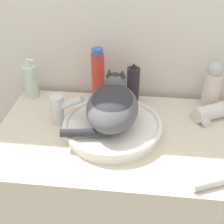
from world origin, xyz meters
TOP-DOWN VIEW (x-y plane):
  - wall_back at (0.00, 0.61)m, footprint 8.00×0.05m
  - vanity_counter at (0.00, 0.28)m, footprint 0.92×0.56m
  - sink_basin at (-0.02, 0.28)m, footprint 0.36×0.36m
  - cat at (-0.03, 0.29)m, footprint 0.26×0.28m
  - faucet at (-0.23, 0.32)m, footprint 0.13×0.06m
  - lotion_bottle_white at (0.35, 0.51)m, footprint 0.07×0.07m
  - shampoo_bottle_tall at (-0.11, 0.51)m, footprint 0.05×0.05m
  - soap_pump_bottle at (-0.40, 0.51)m, footprint 0.06×0.06m
  - hairspray_can_black at (0.04, 0.51)m, footprint 0.05×0.05m
  - cream_tube at (0.32, 0.06)m, footprint 0.16×0.10m
  - hair_dryer at (0.35, 0.42)m, footprint 0.18×0.14m

SIDE VIEW (x-z plane):
  - vanity_counter at x=0.00m, z-range 0.00..0.83m
  - cream_tube at x=0.32m, z-range 0.83..0.87m
  - sink_basin at x=-0.02m, z-range 0.84..0.89m
  - hair_dryer at x=0.35m, z-range 0.83..0.89m
  - faucet at x=-0.23m, z-range 0.84..0.97m
  - soap_pump_bottle at x=-0.40m, z-range 0.82..1.00m
  - hairspray_can_black at x=0.04m, z-range 0.83..1.01m
  - lotion_bottle_white at x=0.35m, z-range 0.83..1.03m
  - shampoo_bottle_tall at x=-0.11m, z-range 0.83..1.07m
  - cat at x=-0.03m, z-range 0.88..1.03m
  - wall_back at x=0.00m, z-range 0.00..2.40m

